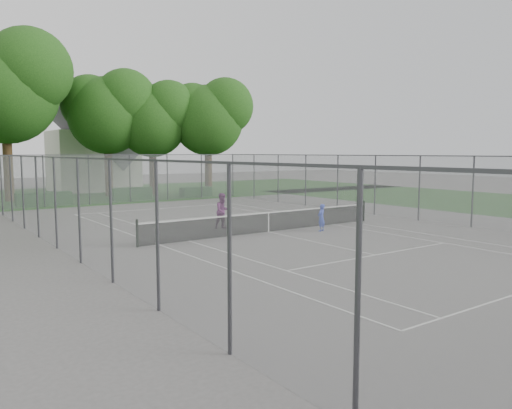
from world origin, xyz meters
TOP-DOWN VIEW (x-y plane):
  - ground at (0.00, 0.00)m, footprint 120.00×120.00m
  - grass_far at (0.00, 26.00)m, footprint 60.00×20.00m
  - court_markings at (0.00, 0.00)m, footprint 11.03×23.83m
  - tennis_net at (0.00, 0.00)m, footprint 12.87×0.10m
  - perimeter_fence at (0.00, 0.00)m, footprint 18.08×34.08m
  - tree_far_left at (-7.03, 22.96)m, footprint 8.91×8.13m
  - tree_far_midleft at (0.58, 22.92)m, footprint 7.33×6.69m
  - tree_far_midright at (3.99, 21.64)m, footprint 6.77×6.18m
  - tree_far_right at (8.39, 19.79)m, footprint 7.02×6.41m
  - hedge_left at (-5.71, 18.52)m, footprint 3.61×1.08m
  - hedge_mid at (0.71, 18.63)m, footprint 3.09×0.88m
  - hedge_right at (6.29, 18.51)m, footprint 2.61×0.96m
  - house at (1.43, 29.97)m, footprint 7.55×5.85m
  - girl_player at (2.19, -1.20)m, footprint 0.54×0.45m
  - woman_player at (-1.17, 2.11)m, footprint 0.85×0.67m

SIDE VIEW (x-z plane):
  - ground at x=0.00m, z-range 0.00..0.00m
  - grass_far at x=0.00m, z-range 0.00..0.00m
  - court_markings at x=0.00m, z-range 0.00..0.01m
  - hedge_right at x=6.29m, z-range 0.00..0.78m
  - hedge_left at x=-5.71m, z-range 0.00..0.90m
  - hedge_mid at x=0.71m, z-range 0.00..0.97m
  - tennis_net at x=0.00m, z-range -0.04..1.06m
  - girl_player at x=2.19m, z-range 0.00..1.28m
  - woman_player at x=-1.17m, z-range 0.00..1.72m
  - perimeter_fence at x=0.00m, z-range 0.05..3.57m
  - house at x=1.43m, z-range -0.92..8.49m
  - tree_far_midright at x=3.99m, z-range 1.82..11.56m
  - tree_far_right at x=8.39m, z-range 1.89..11.99m
  - tree_far_midleft at x=0.58m, z-range 1.97..12.51m
  - tree_far_left at x=-7.03m, z-range 2.40..15.21m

